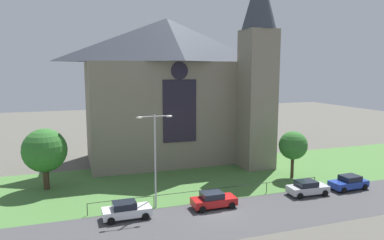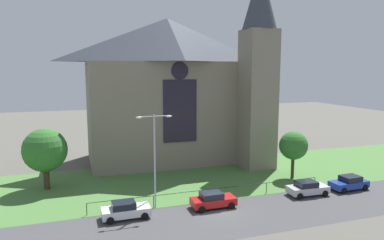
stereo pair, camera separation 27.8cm
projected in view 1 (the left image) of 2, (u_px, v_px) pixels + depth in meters
name	position (u px, v px, depth m)	size (l,w,h in m)	color
ground	(185.00, 179.00, 42.71)	(160.00, 160.00, 0.00)	#56544C
road_asphalt	(226.00, 218.00, 31.48)	(120.00, 8.00, 0.01)	#424244
grass_verge	(190.00, 184.00, 40.84)	(120.00, 20.00, 0.01)	#477538
church_building	(174.00, 89.00, 50.46)	(23.20, 16.20, 26.00)	gray
iron_railing	(213.00, 190.00, 35.76)	(24.43, 0.07, 1.13)	black
tree_left_far	(45.00, 151.00, 38.44)	(4.73, 4.73, 6.70)	#423021
tree_right_near	(293.00, 145.00, 42.58)	(3.39, 3.39, 5.69)	#423021
streetlamp_near	(155.00, 149.00, 33.10)	(3.37, 0.26, 8.91)	#B2B2B7
parked_car_white	(126.00, 210.00, 31.28)	(4.21, 2.05, 1.51)	silver
parked_car_red	(213.00, 200.00, 33.73)	(4.20, 2.02, 1.51)	#B21919
parked_car_silver	(307.00, 188.00, 37.17)	(4.28, 2.19, 1.51)	#B7B7BC
parked_car_blue	(349.00, 182.00, 38.94)	(4.28, 2.18, 1.51)	#1E3899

